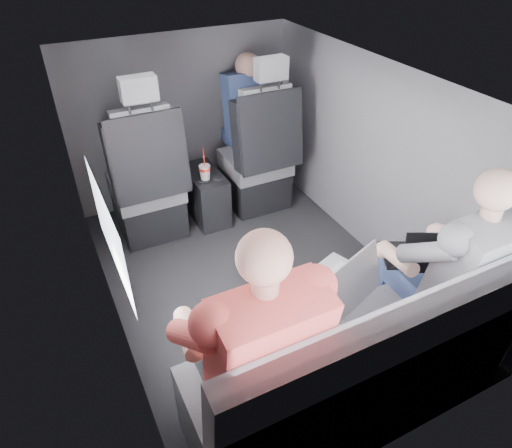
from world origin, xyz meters
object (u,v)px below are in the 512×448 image
front_seat_right (259,163)px  center_console (206,195)px  front_seat_left (148,189)px  passenger_front_right (248,110)px  laptop_black (420,254)px  soda_cup (205,172)px  passenger_rear_left (251,346)px  laptop_white (246,318)px  laptop_silver (340,281)px  rear_bench (357,369)px  passenger_rear_right (448,269)px

front_seat_right → center_console: (-0.45, 0.04, -0.20)m
center_console → front_seat_left: bearing=-174.9°
front_seat_right → passenger_front_right: 0.43m
center_console → laptop_black: 1.83m
soda_cup → laptop_black: laptop_black is taller
front_seat_right → passenger_rear_left: (-0.95, -1.81, 0.25)m
laptop_black → passenger_rear_left: passenger_rear_left is taller
front_seat_left → front_seat_right: bearing=0.0°
laptop_white → laptop_silver: laptop_silver is taller
laptop_black → passenger_front_right: bearing=91.4°
soda_cup → passenger_front_right: (0.52, 0.32, 0.28)m
rear_bench → front_seat_left: bearing=103.3°
front_seat_left → laptop_silver: (0.50, -1.65, 0.24)m
rear_bench → laptop_silver: size_ratio=3.70×
front_seat_left → laptop_white: (-0.00, -1.65, 0.23)m
front_seat_left → rear_bench: 1.96m
front_seat_left → laptop_white: front_seat_left is taller
soda_cup → passenger_rear_right: bearing=-71.0°
center_console → laptop_white: (-0.45, -1.69, 0.43)m
front_seat_right → laptop_silver: front_seat_right is taller
front_seat_right → soda_cup: size_ratio=4.84×
passenger_rear_left → laptop_white: bearing=72.0°
rear_bench → soda_cup: 1.84m
front_seat_left → center_console: 0.49m
laptop_silver → laptop_black: bearing=-1.4°
laptop_silver → laptop_black: laptop_silver is taller
front_seat_left → laptop_silver: bearing=-73.3°
front_seat_right → passenger_front_right: size_ratio=1.67×
soda_cup → passenger_rear_right: (0.60, -1.74, 0.16)m
center_console → passenger_rear_left: passenger_rear_left is taller
rear_bench → passenger_front_right: passenger_front_right is taller
laptop_white → passenger_rear_left: bearing=-108.0°
front_seat_right → rear_bench: 1.96m
laptop_silver → passenger_rear_right: bearing=-17.1°
front_seat_right → soda_cup: 0.49m
front_seat_right → laptop_silver: size_ratio=2.92×
front_seat_right → laptop_white: 1.90m
front_seat_left → rear_bench: (0.45, -1.90, -0.09)m
front_seat_left → soda_cup: (0.42, -0.07, 0.07)m
soda_cup → laptop_silver: laptop_silver is taller
passenger_rear_right → passenger_front_right: 2.07m
front_seat_left → laptop_silver: size_ratio=2.92×
rear_bench → soda_cup: (-0.03, 1.84, 0.16)m
center_console → passenger_front_right: bearing=24.1°
passenger_rear_right → passenger_front_right: (-0.08, 2.06, 0.12)m
front_seat_left → center_console: (0.45, 0.04, -0.20)m
laptop_white → passenger_rear_right: bearing=-8.7°
laptop_silver → front_seat_left: bearing=106.7°
passenger_front_right → front_seat_right: bearing=-98.2°
laptop_black → passenger_front_right: size_ratio=0.54×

